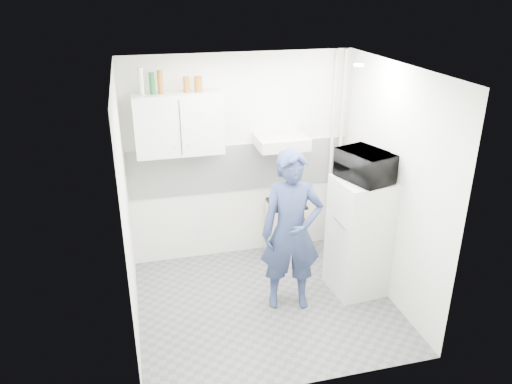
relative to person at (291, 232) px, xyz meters
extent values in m
plane|color=#5F5F5F|center=(-0.26, 0.04, -0.90)|extent=(2.80, 2.80, 0.00)
plane|color=white|center=(-0.26, 0.04, 1.70)|extent=(2.80, 2.80, 0.00)
plane|color=silver|center=(-0.26, 1.29, 0.40)|extent=(2.80, 0.00, 2.80)
plane|color=silver|center=(-1.66, 0.04, 0.40)|extent=(0.00, 2.60, 2.60)
plane|color=silver|center=(1.14, 0.04, 0.40)|extent=(0.00, 2.60, 2.60)
imported|color=navy|center=(0.00, 0.00, 0.00)|extent=(0.72, 0.54, 1.80)
cube|color=beige|center=(0.28, 1.04, -0.54)|extent=(0.45, 0.45, 0.73)
cube|color=silver|center=(0.84, 0.09, -0.21)|extent=(0.62, 0.62, 1.38)
cube|color=black|center=(0.28, 1.04, -0.16)|extent=(0.44, 0.44, 0.03)
cylinder|color=silver|center=(0.24, 1.04, -0.10)|extent=(0.16, 0.16, 0.09)
imported|color=black|center=(0.84, 0.09, 0.64)|extent=(0.68, 0.56, 0.32)
cylinder|color=silver|center=(-1.38, 1.12, 1.45)|extent=(0.07, 0.07, 0.29)
cylinder|color=#144C1E|center=(-1.27, 1.12, 1.42)|extent=(0.06, 0.06, 0.24)
cylinder|color=brown|center=(-1.18, 1.12, 1.43)|extent=(0.06, 0.06, 0.26)
cylinder|color=brown|center=(-0.90, 1.12, 1.39)|extent=(0.07, 0.07, 0.17)
cylinder|color=brown|center=(-0.77, 1.12, 1.39)|extent=(0.09, 0.09, 0.17)
cube|color=silver|center=(-1.01, 1.12, 0.95)|extent=(1.00, 0.35, 0.70)
cube|color=beige|center=(0.19, 1.04, 0.67)|extent=(0.60, 0.50, 0.14)
cube|color=white|center=(-0.26, 1.28, 0.30)|extent=(2.74, 0.03, 0.60)
cylinder|color=beige|center=(1.04, 1.21, 0.40)|extent=(0.05, 0.05, 2.60)
cylinder|color=beige|center=(0.92, 1.21, 0.40)|extent=(0.04, 0.04, 2.60)
cylinder|color=white|center=(0.74, 0.24, 1.67)|extent=(0.10, 0.10, 0.02)
camera|label=1|loc=(-1.52, -4.45, 2.46)|focal=35.00mm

